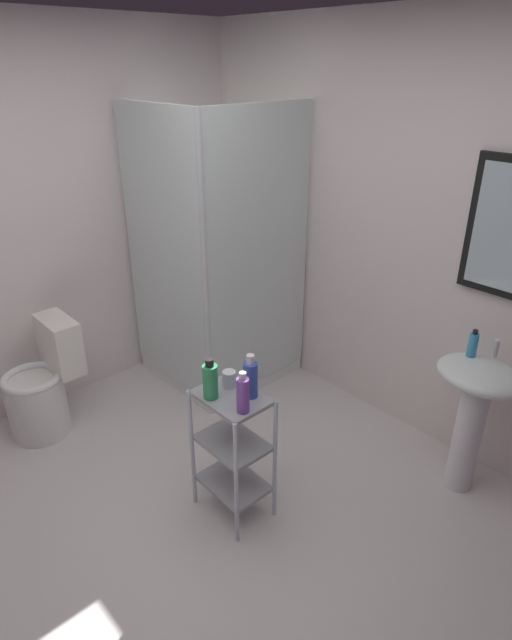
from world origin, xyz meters
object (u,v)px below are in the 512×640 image
shower_stall (217,323)px  conditioner_bottle_purple (243,394)px  shampoo_bottle_blue (250,378)px  body_wash_bottle_green (210,381)px  storage_cart (233,445)px  toilet (43,388)px  pedestal_sink (475,401)px  rinse_cup (229,379)px  hand_soap_bottle (473,344)px

shower_stall → conditioner_bottle_purple: bearing=-33.6°
shampoo_bottle_blue → body_wash_bottle_green: (-0.12, -0.15, -0.01)m
storage_cart → conditioner_bottle_purple: conditioner_bottle_purple is taller
body_wash_bottle_green → conditioner_bottle_purple: size_ratio=1.00×
toilet → shampoo_bottle_blue: size_ratio=3.30×
storage_cart → body_wash_bottle_green: (-0.06, -0.08, 0.40)m
shower_stall → conditioner_bottle_purple: size_ratio=9.39×
shampoo_bottle_blue → conditioner_bottle_purple: (0.07, -0.11, -0.01)m
pedestal_sink → shampoo_bottle_blue: 1.24m
pedestal_sink → shampoo_bottle_blue: bearing=-123.7°
storage_cart → rinse_cup: size_ratio=8.68×
shampoo_bottle_blue → body_wash_bottle_green: 0.19m
toilet → body_wash_bottle_green: bearing=15.8°
shower_stall → pedestal_sink: 1.88m
storage_cart → body_wash_bottle_green: size_ratio=3.46×
storage_cart → rinse_cup: bearing=146.7°
conditioner_bottle_purple → rinse_cup: size_ratio=2.50×
storage_cart → conditioner_bottle_purple: size_ratio=3.47×
toilet → storage_cart: toilet is taller
shower_stall → conditioner_bottle_purple: (1.25, -0.83, 0.37)m
toilet → rinse_cup: rinse_cup is taller
pedestal_sink → body_wash_bottle_green: size_ratio=3.79×
storage_cart → toilet: bearing=-161.8°
toilet → conditioner_bottle_purple: bearing=15.3°
shower_stall → body_wash_bottle_green: bearing=-39.5°
body_wash_bottle_green → conditioner_bottle_purple: (0.19, 0.04, 0.00)m
body_wash_bottle_green → conditioner_bottle_purple: same height
conditioner_bottle_purple → body_wash_bottle_green: bearing=-168.6°
toilet → conditioner_bottle_purple: (1.51, 0.41, 0.52)m
rinse_cup → shower_stall: bearing=144.6°
shower_stall → rinse_cup: (1.04, -0.74, 0.32)m
body_wash_bottle_green → rinse_cup: 0.14m
pedestal_sink → conditioner_bottle_purple: bearing=-118.3°
hand_soap_bottle → body_wash_bottle_green: bearing=-120.6°
pedestal_sink → toilet: (-2.11, -1.53, -0.26)m
shower_stall → toilet: size_ratio=2.63×
conditioner_bottle_purple → toilet: bearing=-164.7°
conditioner_bottle_purple → storage_cart: bearing=163.2°
storage_cart → hand_soap_bottle: bearing=59.9°
pedestal_sink → rinse_cup: 1.33m
shower_stall → rinse_cup: shower_stall is taller
toilet → shampoo_bottle_blue: bearing=19.9°
hand_soap_bottle → body_wash_bottle_green: size_ratio=0.71×
shower_stall → rinse_cup: size_ratio=23.45×
shower_stall → storage_cart: (1.12, -0.79, -0.03)m
body_wash_bottle_green → rinse_cup: body_wash_bottle_green is taller
hand_soap_bottle → shampoo_bottle_blue: shampoo_bottle_blue is taller
toilet → hand_soap_bottle: hand_soap_bottle is taller
rinse_cup → pedestal_sink: bearing=51.8°
toilet → body_wash_bottle_green: size_ratio=3.56×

